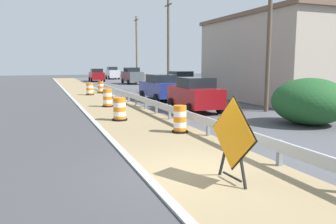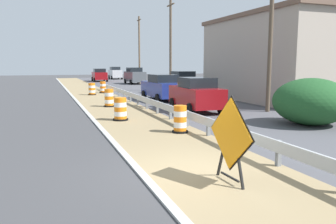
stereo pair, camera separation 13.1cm
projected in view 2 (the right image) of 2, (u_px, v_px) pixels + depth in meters
The scene contains 21 objects.
ground_plane at pixel (195, 172), 8.43m from camera, with size 160.00×160.00×0.00m, color #3D3D3F.
median_dirt_strip at pixel (217, 169), 8.64m from camera, with size 3.67×120.00×0.01m, color #8E7A56.
curb_near_edge at pixel (145, 178), 7.99m from camera, with size 0.20×120.00×0.11m, color #ADADA8.
guardrail_median at pixel (220, 127), 11.70m from camera, with size 0.18×48.90×0.71m.
warning_sign_diamond at pixel (230, 137), 7.59m from camera, with size 0.13×1.73×2.00m.
traffic_barrel_nearest at pixel (180, 120), 13.26m from camera, with size 0.63×0.63×1.08m.
traffic_barrel_close at pixel (120, 110), 16.15m from camera, with size 0.74×0.74×1.09m.
traffic_barrel_mid at pixel (109, 99), 21.31m from camera, with size 0.70×0.70×1.12m.
traffic_barrel_far at pixel (103, 88), 31.35m from camera, with size 0.64×0.64×1.07m.
traffic_barrel_farther at pixel (92, 90), 29.39m from camera, with size 0.71×0.71×1.04m.
car_lead_near_lane at pixel (196, 94), 19.27m from camera, with size 2.16×4.45×1.93m.
car_trailing_near_lane at pixel (115, 73), 60.62m from camera, with size 2.08×4.82×2.18m.
car_lead_far_lane at pixel (162, 87), 25.03m from camera, with size 2.14×4.81×1.92m.
car_mid_far_lane at pixel (135, 76), 45.73m from camera, with size 2.18×4.68×2.21m.
car_trailing_far_lane at pixel (99, 75), 52.40m from camera, with size 2.21×4.68×1.98m.
car_distant_a at pixel (184, 83), 30.54m from camera, with size 2.11×4.16×2.04m.
roadside_shop_near at pixel (277, 58), 25.24m from camera, with size 6.72×12.16×6.26m.
utility_pole_near at pixel (271, 31), 18.52m from camera, with size 0.24×1.80×8.65m.
utility_pole_mid at pixel (171, 45), 32.87m from camera, with size 0.24×1.80×8.81m.
utility_pole_far at pixel (139, 49), 45.95m from camera, with size 0.24×1.80×9.06m.
bush_roadside at pixel (311, 101), 14.91m from camera, with size 3.33×3.33×2.08m, color #1E4C23.
Camera 2 is at (-3.42, -7.41, 2.69)m, focal length 36.06 mm.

